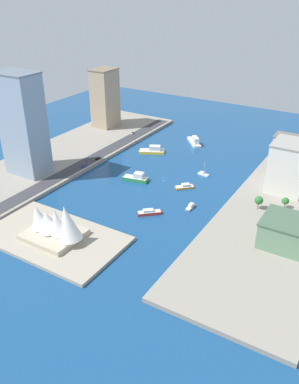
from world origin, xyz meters
TOP-DOWN VIEW (x-y plane):
  - ground_plane at (0.00, 0.00)m, footprint 440.00×440.00m
  - quay_west at (-91.38, 0.00)m, footprint 70.00×240.00m
  - quay_east at (91.38, 0.00)m, footprint 70.00×240.00m
  - peninsula_point at (13.88, 103.33)m, footprint 81.01×47.47m
  - road_strip at (64.85, 0.00)m, footprint 12.10×228.00m
  - ferry_yellow_fast at (32.25, -38.32)m, footprint 22.76×17.48m
  - ferry_green_doubledeck at (14.84, 15.01)m, footprint 21.08×10.59m
  - sailboat_small_white at (-23.91, -19.89)m, footprint 9.92×4.53m
  - water_taxi_orange at (-21.38, 6.75)m, footprint 12.94×12.67m
  - ferry_white_commuter at (10.35, -75.69)m, footprint 21.85×23.79m
  - yacht_sleek_gray at (-37.62, 30.77)m, footprint 3.31×10.26m
  - tugboat_red at (-18.62, 51.00)m, footprint 14.30×13.17m
  - tower_tall_glass at (89.49, 48.40)m, footprint 30.73×21.27m
  - hotel_broad_white at (-84.51, -23.20)m, footprint 24.77×26.59m
  - apartment_midrise_tan at (105.49, -70.03)m, footprint 19.61×25.24m
  - carpark_squat_concrete at (-73.39, -87.20)m, footprint 32.03×16.52m
  - terminal_long_green at (-102.21, 43.04)m, footprint 28.92×25.75m
  - van_white at (69.02, -62.52)m, footprint 1.77×4.65m
  - hatchback_blue at (60.79, 19.79)m, footprint 1.85×5.14m
  - suv_black at (60.31, 2.45)m, footprint 2.08×4.82m
  - traffic_light_waterfront at (57.31, 20.15)m, footprint 0.36×0.36m
  - opera_landmark at (12.02, 103.33)m, footprint 37.52×26.91m
  - park_tree_cluster at (-82.06, 8.96)m, footprint 19.32×14.76m

SIDE VIEW (x-z plane):
  - ground_plane at x=0.00m, z-range 0.00..0.00m
  - sailboat_small_white at x=-23.91m, z-range -4.66..6.54m
  - peninsula_point at x=13.88m, z-range 0.00..2.00m
  - yacht_sleek_gray at x=-37.62m, z-range -0.37..2.64m
  - water_taxi_orange at x=-21.38m, z-range -0.44..2.77m
  - quay_west at x=-91.38m, z-range 0.00..2.59m
  - quay_east at x=91.38m, z-range 0.00..2.59m
  - tugboat_red at x=-18.62m, z-range -0.40..3.15m
  - ferry_yellow_fast at x=32.25m, z-range -1.00..5.34m
  - ferry_green_doubledeck at x=14.84m, z-range -1.02..5.73m
  - ferry_white_commuter at x=10.35m, z-range -1.29..6.27m
  - road_strip at x=64.85m, z-range 2.59..2.74m
  - van_white at x=69.02m, z-range 2.72..4.37m
  - hatchback_blue at x=60.79m, z-range 2.72..4.37m
  - suv_black at x=60.31m, z-range 2.72..4.38m
  - traffic_light_waterfront at x=57.31m, z-range 3.68..10.18m
  - park_tree_cluster at x=-82.06m, z-range 3.89..12.72m
  - terminal_long_green at x=-102.21m, z-range 2.62..18.21m
  - opera_landmark at x=12.02m, z-range -1.17..22.95m
  - carpark_squat_concrete at x=-73.39m, z-range 2.62..19.29m
  - hotel_broad_white at x=-84.51m, z-range 2.62..37.45m
  - apartment_midrise_tan at x=105.49m, z-range 2.62..58.29m
  - tower_tall_glass at x=89.49m, z-range 2.62..77.30m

